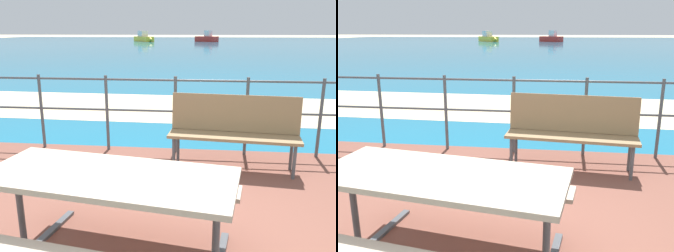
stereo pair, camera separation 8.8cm
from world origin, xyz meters
TOP-DOWN VIEW (x-y plane):
  - sea_water at (0.00, 40.00)m, footprint 90.00×90.00m
  - beach_strip at (0.00, 5.74)m, footprint 54.06×4.46m
  - picnic_table at (-0.21, -0.24)m, footprint 1.90×1.62m
  - park_bench at (0.78, 1.95)m, footprint 1.63×0.57m
  - railing_fence at (0.00, 2.46)m, footprint 5.94×0.04m
  - boat_near at (-9.28, 52.60)m, footprint 3.64×4.43m
  - boat_mid at (0.17, 52.69)m, footprint 3.82×2.97m

SIDE VIEW (x-z plane):
  - sea_water at x=0.00m, z-range 0.00..0.01m
  - beach_strip at x=0.00m, z-range 0.00..0.01m
  - boat_mid at x=0.17m, z-range -0.30..1.34m
  - boat_near at x=-9.28m, z-range -0.23..1.33m
  - park_bench at x=0.78m, z-range 0.14..1.07m
  - picnic_table at x=-0.21m, z-range 0.27..1.04m
  - railing_fence at x=0.00m, z-range 0.18..1.27m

